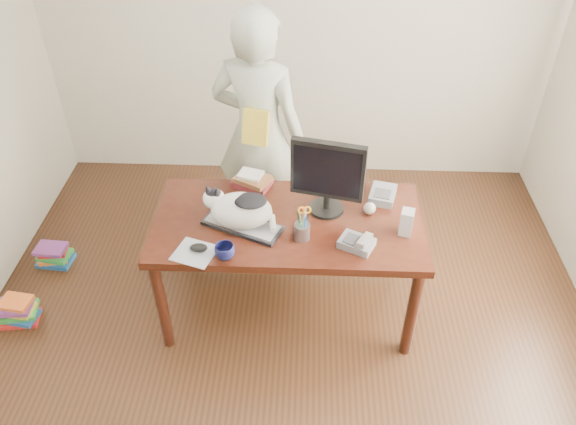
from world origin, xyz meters
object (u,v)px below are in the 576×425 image
Objects in this scene: pen_cup at (302,229)px; person at (259,135)px; coffee_mug at (225,252)px; speaker at (407,222)px; phone at (357,243)px; desk at (289,230)px; calculator at (383,195)px; book_stack at (252,180)px; book_pile_b at (54,255)px; keyboard at (242,225)px; cat at (239,209)px; book_pile_a at (18,311)px; baseball at (370,208)px; monitor at (328,174)px; mouse at (199,248)px.

pen_cup is 0.13× the size of person.
coffee_mug is 1.04m from speaker.
phone is 1.14m from person.
pen_cup is (0.08, -0.23, 0.21)m from desk.
calculator is (0.18, 0.45, 0.00)m from phone.
pen_cup is 0.60m from book_stack.
calculator is at bearing 94.46° from phone.
book_stack is 1.07× the size of book_pile_b.
speaker is 0.69× the size of calculator.
book_stack is at bearing -0.29° from book_pile_b.
speaker is at bearing -0.89° from book_stack.
pen_cup is at bearing 125.21° from person.
cat is at bearing -171.64° from keyboard.
book_pile_b is (-1.44, 0.42, -0.81)m from cat.
cat is at bearing -166.01° from speaker.
cat is at bearing 5.15° from book_pile_a.
calculator reaches higher than desk.
monitor is at bearing 178.33° from baseball.
calculator reaches higher than mouse.
speaker is 2.16× the size of baseball.
pen_cup is at bearing -32.64° from book_stack.
coffee_mug is at bearing -156.93° from pen_cup.
book_stack reaches higher than baseball.
baseball is (0.40, 0.24, -0.03)m from pen_cup.
cat is 2.83× the size of speaker.
phone is at bearing -17.10° from book_stack.
mouse is 0.06× the size of person.
keyboard is 2.16× the size of calculator.
baseball is 0.97m from person.
cat is 1.95× the size of pen_cup.
desk is at bearing -162.91° from monitor.
keyboard is 0.81m from person.
speaker reaches higher than book_pile_b.
phone is (0.39, -0.29, 0.18)m from desk.
baseball reaches higher than book_pile_a.
keyboard is at bearing 4.96° from book_pile_a.
person reaches higher than speaker.
mouse is at bearing -138.88° from monitor.
monitor is at bearing 40.99° from cat.
book_stack is at bearing 132.62° from desk.
coffee_mug is at bearing -73.58° from book_stack.
calculator reaches higher than book_pile_b.
phone reaches higher than mouse.
book_stack is (-0.64, 0.56, 0.01)m from phone.
phone is at bearing -14.91° from book_pile_b.
person is at bearing 138.08° from baseball.
speaker is at bearing 22.07° from cat.
pen_cup is 2.02× the size of mouse.
coffee_mug is 0.92m from baseball.
keyboard is 6.79× the size of baseball.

